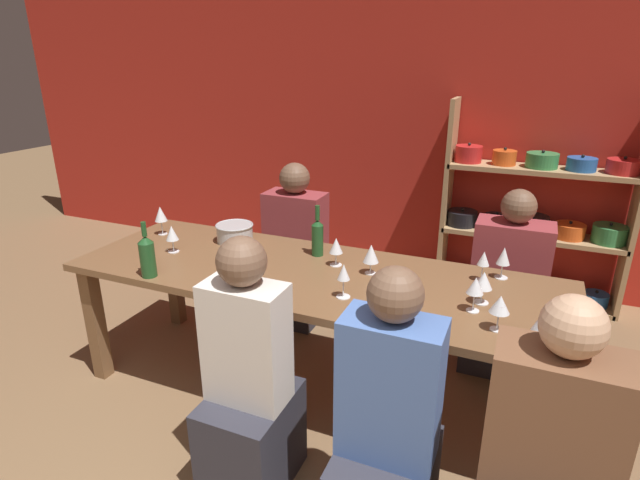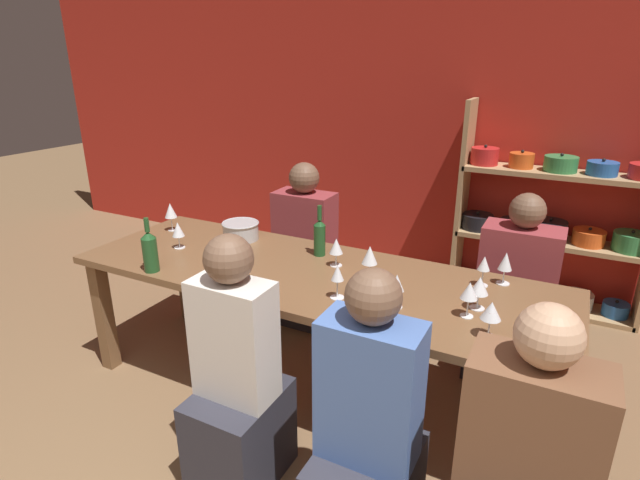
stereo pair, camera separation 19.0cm
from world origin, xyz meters
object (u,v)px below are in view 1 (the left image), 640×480
Objects in this scene: wine_glass_red_a at (484,260)px; person_far_b at (505,302)px; wine_glass_red_d at (336,247)px; person_near_a at (387,444)px; dining_table at (313,286)px; wine_glass_white_b at (344,274)px; wine_glass_empty_b at (475,286)px; wine_glass_empty_a at (172,234)px; wine_glass_white_c at (161,215)px; wine_glass_white_d at (543,323)px; person_near_c at (250,398)px; shelf_unit at (532,225)px; person_far_a at (296,262)px; mixing_bowl at (235,232)px; wine_bottle_dark at (147,255)px; wine_glass_red_c at (500,305)px; wine_glass_empty_c at (404,281)px; wine_bottle_green at (317,236)px; wine_glass_red_b at (371,254)px; wine_glass_white_a at (484,281)px; wine_glass_red_e at (504,257)px.

wine_glass_red_a is 0.72m from person_far_b.
wine_glass_red_d is 1.10m from person_near_a.
wine_glass_white_b is (0.25, -0.21, 0.20)m from dining_table.
wine_glass_red_a is 0.96× the size of wine_glass_empty_b.
wine_glass_white_c reaches higher than wine_glass_empty_a.
wine_glass_white_d is 0.13× the size of person_near_c.
person_near_a reaches higher than wine_glass_red_d.
dining_table is at bearing -121.01° from shelf_unit.
wine_glass_white_d is at bearing -23.38° from wine_glass_red_d.
shelf_unit reaches higher than person_far_a.
wine_glass_empty_b is 1.05× the size of wine_glass_white_d.
wine_bottle_dark reaches higher than mixing_bowl.
wine_glass_white_c reaches higher than mixing_bowl.
person_far_b is at bearing 24.52° from wine_glass_empty_a.
wine_glass_empty_a is 1.83m from wine_glass_red_c.
mixing_bowl is 1.46× the size of wine_glass_red_c.
wine_bottle_dark is 1.82× the size of wine_glass_empty_c.
wine_bottle_dark is at bearing -153.84° from dining_table.
wine_bottle_dark is at bearing -138.24° from wine_bottle_green.
wine_glass_empty_c is (1.29, 0.21, 0.00)m from wine_bottle_dark.
person_near_a is at bearing -13.73° from wine_bottle_dark.
wine_glass_red_b is 0.59m from wine_glass_white_a.
wine_bottle_green is 1.03m from person_near_c.
wine_glass_red_a is at bearing 156.82° from person_far_a.
mixing_bowl is 1.24m from wine_glass_empty_c.
person_near_a is at bearing -24.07° from wine_glass_empty_a.
person_near_a reaches higher than person_far_a.
person_far_a is (-1.12, 1.53, -0.02)m from person_near_a.
shelf_unit is at bearing 67.66° from wine_glass_white_b.
person_near_c is at bearing -108.98° from wine_glass_red_b.
shelf_unit is 1.55m from wine_glass_red_a.
person_near_a is (-0.30, -1.03, -0.43)m from wine_glass_red_e.
person_near_c reaches higher than wine_glass_red_d.
mixing_bowl is at bearing 179.92° from wine_glass_red_a.
person_far_a is at bearing 76.17° from mixing_bowl.
shelf_unit is 9.09× the size of wine_glass_red_e.
person_near_c is at bearing -144.58° from wine_glass_empty_b.
wine_glass_empty_c is at bearing 136.09° from person_far_a.
wine_glass_red_d is 0.14× the size of person_near_a.
wine_glass_empty_a is 0.95× the size of wine_glass_white_b.
wine_bottle_green is at bearing 155.30° from wine_glass_white_d.
person_near_a is at bearing -37.40° from mixing_bowl.
wine_glass_red_d is 0.99m from person_far_a.
wine_glass_white_c is at bearing 124.00° from wine_bottle_dark.
wine_glass_red_b is 0.96× the size of wine_glass_white_b.
wine_glass_white_a is 0.39m from wine_glass_white_d.
wine_bottle_green is 1.89× the size of wine_glass_white_a.
wine_glass_red_a is at bearing 103.40° from wine_glass_red_c.
wine_glass_red_d is at bearing -8.68° from mixing_bowl.
wine_glass_empty_c is 1.15m from person_far_b.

